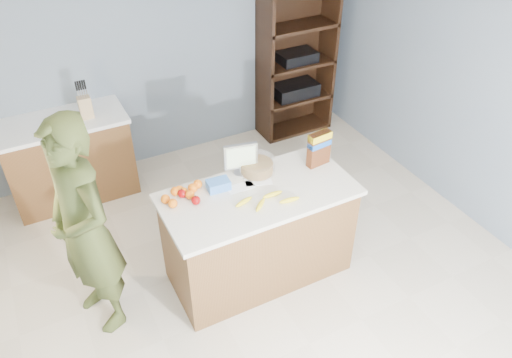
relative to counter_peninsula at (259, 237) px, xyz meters
name	(u,v)px	position (x,y,z in m)	size (l,w,h in m)	color
floor	(275,294)	(0.00, -0.30, -0.42)	(4.50, 5.00, 0.02)	beige
walls	(280,128)	(0.00, -0.30, 1.24)	(4.52, 5.02, 2.51)	slate
counter_peninsula	(259,237)	(0.00, 0.00, 0.00)	(1.56, 0.76, 0.90)	brown
back_cabinet	(70,158)	(-1.20, 1.90, 0.04)	(1.24, 0.62, 0.90)	brown
shelving_unit	(294,64)	(1.55, 2.05, 0.45)	(0.90, 0.40, 1.80)	black
person	(84,230)	(-1.33, 0.17, 0.50)	(0.67, 0.44, 1.83)	#3A421C
knife_block	(85,107)	(-0.94, 1.83, 0.60)	(0.12, 0.10, 0.31)	tan
envelopes	(250,184)	(-0.02, 0.13, 0.49)	(0.39, 0.17, 0.00)	white
bananas	(267,200)	(0.00, -0.13, 0.50)	(0.50, 0.21, 0.04)	yellow
apples	(189,197)	(-0.53, 0.16, 0.52)	(0.14, 0.20, 0.07)	#8D0708
oranges	(183,192)	(-0.54, 0.23, 0.52)	(0.37, 0.21, 0.07)	orange
blue_carton	(218,185)	(-0.27, 0.19, 0.52)	(0.18, 0.12, 0.08)	blue
salad_bowl	(257,166)	(0.11, 0.25, 0.54)	(0.30, 0.30, 0.13)	#267219
tv	(241,157)	(-0.01, 0.30, 0.64)	(0.28, 0.12, 0.28)	silver
cereal_box	(319,146)	(0.63, 0.12, 0.66)	(0.21, 0.10, 0.31)	#592B14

